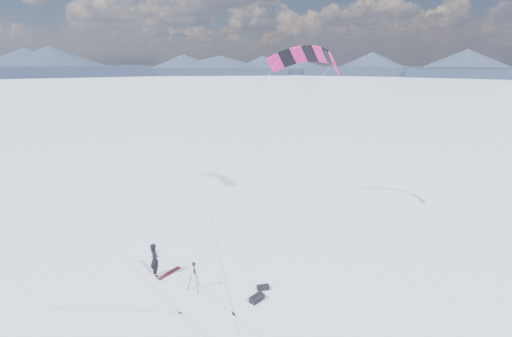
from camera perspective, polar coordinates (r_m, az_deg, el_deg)
ground at (r=19.27m, az=-10.55°, el=-18.55°), size 1800.00×1800.00×0.00m
horizon_hills at (r=17.06m, az=-11.35°, el=-5.37°), size 704.84×706.81×10.63m
snow_tracks at (r=18.86m, az=-16.57°, el=-19.84°), size 13.93×9.84×0.01m
snowkiter at (r=21.09m, az=-15.13°, el=-15.55°), size 0.46×0.68×1.84m
snowboard at (r=21.05m, az=-13.21°, el=-15.41°), size 1.48×0.84×0.04m
tripod at (r=19.05m, az=-9.49°, el=-15.51°), size 0.70×0.62×1.49m
gear_bag_a at (r=18.51m, az=0.12°, el=-19.30°), size 0.81×0.52×0.33m
gear_bag_b at (r=19.28m, az=1.10°, el=-17.80°), size 0.66×0.48×0.27m
power_kite at (r=25.79m, az=7.67°, el=16.33°), size 12.95×5.65×10.78m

